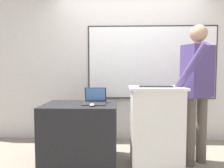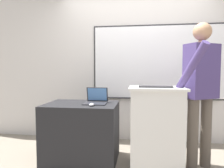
{
  "view_description": "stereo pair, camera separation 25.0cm",
  "coord_description": "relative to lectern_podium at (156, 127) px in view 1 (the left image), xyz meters",
  "views": [
    {
      "loc": [
        -0.19,
        -2.15,
        1.2
      ],
      "look_at": [
        -0.28,
        0.34,
        1.04
      ],
      "focal_mm": 32.0,
      "sensor_mm": 36.0,
      "label": 1
    },
    {
      "loc": [
        0.05,
        -2.13,
        1.2
      ],
      "look_at": [
        -0.28,
        0.34,
        1.04
      ],
      "focal_mm": 32.0,
      "sensor_mm": 36.0,
      "label": 2
    }
  ],
  "objects": [
    {
      "name": "laptop",
      "position": [
        -0.78,
        0.16,
        0.32
      ],
      "size": [
        0.3,
        0.29,
        0.21
      ],
      "color": "#28282D",
      "rests_on": "side_desk"
    },
    {
      "name": "lectern_podium",
      "position": [
        0.0,
        0.0,
        0.0
      ],
      "size": [
        0.66,
        0.5,
        1.01
      ],
      "color": "silver",
      "rests_on": "ground_plane"
    },
    {
      "name": "side_desk",
      "position": [
        -0.97,
        0.11,
        -0.12
      ],
      "size": [
        0.94,
        0.67,
        0.77
      ],
      "color": "black",
      "rests_on": "ground_plane"
    },
    {
      "name": "person_presenter",
      "position": [
        0.54,
        0.1,
        0.52
      ],
      "size": [
        0.57,
        0.71,
        1.78
      ],
      "rotation": [
        0.0,
        0.0,
        0.51
      ],
      "color": "brown",
      "rests_on": "ground_plane"
    },
    {
      "name": "wireless_keyboard",
      "position": [
        -0.02,
        -0.06,
        0.51
      ],
      "size": [
        0.39,
        0.14,
        0.02
      ],
      "color": "#2D2D30",
      "rests_on": "lectern_podium"
    },
    {
      "name": "back_wall",
      "position": [
        -0.25,
        1.06,
        0.97
      ],
      "size": [
        6.4,
        0.17,
        2.96
      ],
      "color": "silver",
      "rests_on": "ground_plane"
    },
    {
      "name": "computer_mouse_by_laptop",
      "position": [
        -0.79,
        -0.07,
        0.28
      ],
      "size": [
        0.06,
        0.1,
        0.03
      ],
      "color": "#BCBCC1",
      "rests_on": "side_desk"
    }
  ]
}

